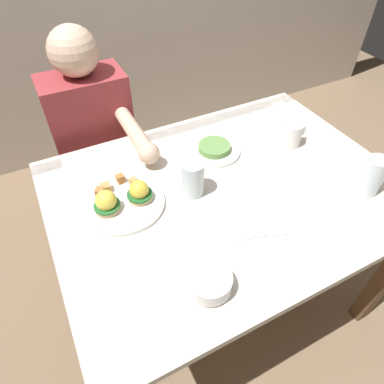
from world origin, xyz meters
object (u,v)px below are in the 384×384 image
Objects in this scene: fork at (259,236)px; diner_person at (97,141)px; dining_table at (226,208)px; eggs_benedict_plate at (122,200)px; water_glass_far at (193,180)px; coffee_mug at (292,133)px; side_plate at (214,149)px; fruit_bowl at (209,282)px; water_glass_near at (372,178)px.

diner_person reaches higher than fork.
fork is 0.88m from diner_person.
dining_table is 4.44× the size of eggs_benedict_plate.
fork is at bearing -96.45° from dining_table.
fork is 0.13× the size of diner_person.
eggs_benedict_plate is 2.11× the size of water_glass_far.
diner_person reaches higher than coffee_mug.
fruit_bowl is at bearing -120.97° from side_plate.
coffee_mug is at bearing 8.36° from water_glass_far.
fork is at bearing -43.49° from eggs_benedict_plate.
diner_person is at bearing 131.29° from water_glass_near.
water_glass_far is at bearing 109.79° from fork.
side_plate is at bearing -47.64° from diner_person.
eggs_benedict_plate is at bearing 136.51° from fork.
fruit_bowl is at bearing -173.12° from water_glass_near.
coffee_mug is at bearing 34.65° from fruit_bowl.
water_glass_far reaches higher than coffee_mug.
eggs_benedict_plate is at bearing 157.77° from water_glass_near.
side_plate reaches higher than fork.
water_glass_far is 0.64× the size of side_plate.
fruit_bowl is 0.11× the size of diner_person.
fork is 0.28m from water_glass_far.
water_glass_near reaches higher than fork.
fork is (0.33, -0.31, -0.02)m from eggs_benedict_plate.
diner_person is at bearing 117.64° from dining_table.
coffee_mug reaches higher than fork.
water_glass_far is at bearing -11.74° from eggs_benedict_plate.
water_glass_near is 0.69× the size of side_plate.
dining_table is 9.38× the size of water_glass_far.
fruit_bowl is 0.92m from diner_person.
water_glass_far is (-0.09, 0.26, 0.05)m from fork.
water_glass_far is (0.13, 0.35, 0.03)m from fruit_bowl.
water_glass_near reaches higher than eggs_benedict_plate.
water_glass_far is 0.24m from side_plate.
fruit_bowl reaches higher than dining_table.
dining_table is 0.25m from fork.
eggs_benedict_plate is 0.42m from side_plate.
side_plate is at bearing 163.18° from coffee_mug.
fork is at bearing 179.50° from water_glass_near.
coffee_mug is 0.10× the size of diner_person.
eggs_benedict_plate reaches higher than fork.
water_glass_near is at bearing -49.77° from side_plate.
coffee_mug is 0.81× the size of water_glass_near.
water_glass_near is at bearing -29.02° from dining_table.
diner_person is at bearing 109.00° from water_glass_far.
eggs_benedict_plate is 0.71m from coffee_mug.
fruit_bowl is 0.87× the size of water_glass_near.
eggs_benedict_plate is 2.42× the size of coffee_mug.
diner_person is (-0.37, 0.41, -0.10)m from side_plate.
dining_table is 0.20m from water_glass_far.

